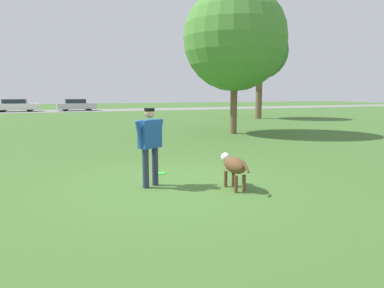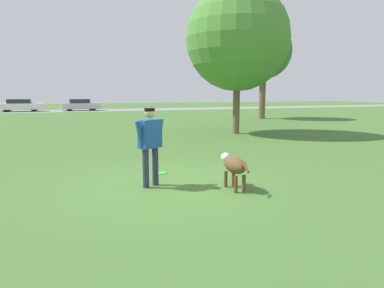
{
  "view_description": "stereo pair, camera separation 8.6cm",
  "coord_description": "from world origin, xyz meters",
  "px_view_note": "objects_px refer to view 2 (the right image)",
  "views": [
    {
      "loc": [
        -2.1,
        -6.72,
        1.9
      ],
      "look_at": [
        0.39,
        -0.46,
        0.9
      ],
      "focal_mm": 32.0,
      "sensor_mm": 36.0,
      "label": 1
    },
    {
      "loc": [
        -2.02,
        -6.75,
        1.9
      ],
      "look_at": [
        0.39,
        -0.46,
        0.9
      ],
      "focal_mm": 32.0,
      "sensor_mm": 36.0,
      "label": 2
    }
  ],
  "objects_px": {
    "person": "(150,140)",
    "parked_car_white": "(21,105)",
    "dog": "(234,166)",
    "tree_far_right": "(264,51)",
    "tree_near_right": "(238,39)",
    "parked_car_silver": "(80,105)",
    "frisbee": "(161,173)"
  },
  "relations": [
    {
      "from": "person",
      "to": "parked_car_white",
      "type": "bearing_deg",
      "value": 71.6
    },
    {
      "from": "dog",
      "to": "tree_far_right",
      "type": "distance_m",
      "value": 20.28
    },
    {
      "from": "tree_near_right",
      "to": "parked_car_silver",
      "type": "distance_m",
      "value": 26.26
    },
    {
      "from": "frisbee",
      "to": "person",
      "type": "bearing_deg",
      "value": -116.19
    },
    {
      "from": "tree_near_right",
      "to": "parked_car_white",
      "type": "height_order",
      "value": "tree_near_right"
    },
    {
      "from": "dog",
      "to": "parked_car_white",
      "type": "distance_m",
      "value": 34.71
    },
    {
      "from": "frisbee",
      "to": "parked_car_silver",
      "type": "relative_size",
      "value": 0.06
    },
    {
      "from": "dog",
      "to": "frisbee",
      "type": "bearing_deg",
      "value": 29.94
    },
    {
      "from": "parked_car_silver",
      "to": "parked_car_white",
      "type": "bearing_deg",
      "value": 175.42
    },
    {
      "from": "frisbee",
      "to": "parked_car_white",
      "type": "bearing_deg",
      "value": 100.66
    },
    {
      "from": "parked_car_white",
      "to": "parked_car_silver",
      "type": "height_order",
      "value": "parked_car_white"
    },
    {
      "from": "person",
      "to": "parked_car_silver",
      "type": "distance_m",
      "value": 33.0
    },
    {
      "from": "frisbee",
      "to": "parked_car_silver",
      "type": "xyz_separation_m",
      "value": [
        -0.12,
        31.98,
        0.62
      ]
    },
    {
      "from": "frisbee",
      "to": "tree_far_right",
      "type": "height_order",
      "value": "tree_far_right"
    },
    {
      "from": "tree_far_right",
      "to": "parked_car_silver",
      "type": "xyz_separation_m",
      "value": [
        -12.17,
        17.37,
        -4.32
      ]
    },
    {
      "from": "dog",
      "to": "frisbee",
      "type": "height_order",
      "value": "dog"
    },
    {
      "from": "tree_far_right",
      "to": "tree_near_right",
      "type": "height_order",
      "value": "tree_far_right"
    },
    {
      "from": "frisbee",
      "to": "tree_near_right",
      "type": "height_order",
      "value": "tree_near_right"
    },
    {
      "from": "frisbee",
      "to": "tree_near_right",
      "type": "bearing_deg",
      "value": 49.92
    },
    {
      "from": "tree_far_right",
      "to": "parked_car_silver",
      "type": "bearing_deg",
      "value": 125.02
    },
    {
      "from": "tree_far_right",
      "to": "tree_near_right",
      "type": "xyz_separation_m",
      "value": [
        -6.49,
        -8.0,
        -0.6
      ]
    },
    {
      "from": "dog",
      "to": "tree_near_right",
      "type": "distance_m",
      "value": 10.32
    },
    {
      "from": "tree_near_right",
      "to": "dog",
      "type": "bearing_deg",
      "value": -118.46
    },
    {
      "from": "parked_car_silver",
      "to": "tree_near_right",
      "type": "bearing_deg",
      "value": -79.95
    },
    {
      "from": "dog",
      "to": "tree_near_right",
      "type": "bearing_deg",
      "value": -27.68
    },
    {
      "from": "person",
      "to": "parked_car_white",
      "type": "relative_size",
      "value": 0.37
    },
    {
      "from": "person",
      "to": "tree_near_right",
      "type": "relative_size",
      "value": 0.24
    },
    {
      "from": "parked_car_white",
      "to": "person",
      "type": "bearing_deg",
      "value": -79.66
    },
    {
      "from": "tree_far_right",
      "to": "parked_car_white",
      "type": "distance_m",
      "value": 25.6
    },
    {
      "from": "dog",
      "to": "frisbee",
      "type": "xyz_separation_m",
      "value": [
        -1.0,
        1.8,
        -0.46
      ]
    },
    {
      "from": "parked_car_white",
      "to": "parked_car_silver",
      "type": "relative_size",
      "value": 1.05
    },
    {
      "from": "dog",
      "to": "parked_car_silver",
      "type": "bearing_deg",
      "value": 2.69
    }
  ]
}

